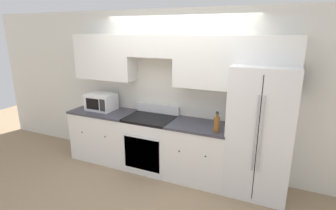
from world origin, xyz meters
The scene contains 8 objects.
ground_plane centered at (0.00, 0.00, 0.00)m, with size 12.00×12.00×0.00m, color #937A5B.
wall_back centered at (0.02, 0.58, 1.51)m, with size 8.00×0.39×2.60m.
lower_cabinets_left centered at (-1.26, 0.31, 0.45)m, with size 1.11×0.64×0.90m.
lower_cabinets_right centered at (0.52, 0.31, 0.45)m, with size 0.91×0.64×0.90m.
oven_range centered at (-0.32, 0.31, 0.46)m, with size 0.79×0.65×1.06m.
refrigerator centered at (1.38, 0.38, 0.92)m, with size 0.84×0.80×1.83m.
microwave centered at (-1.33, 0.36, 1.05)m, with size 0.48×0.38×0.29m.
bottle centered at (0.82, 0.14, 1.02)m, with size 0.09×0.09×0.29m.
Camera 1 is at (1.61, -3.26, 2.26)m, focal length 28.00 mm.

